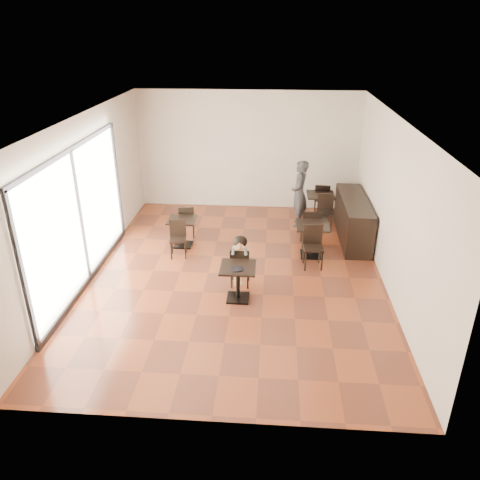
# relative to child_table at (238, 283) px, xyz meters

# --- Properties ---
(floor) EXTENTS (6.00, 8.00, 0.01)m
(floor) POSITION_rel_child_table_xyz_m (-0.12, 0.97, -0.35)
(floor) COLOR brown
(floor) RESTS_ON ground
(ceiling) EXTENTS (6.00, 8.00, 0.01)m
(ceiling) POSITION_rel_child_table_xyz_m (-0.12, 0.97, 2.85)
(ceiling) COLOR silver
(ceiling) RESTS_ON floor
(wall_back) EXTENTS (6.00, 0.01, 3.20)m
(wall_back) POSITION_rel_child_table_xyz_m (-0.12, 4.97, 1.25)
(wall_back) COLOR silver
(wall_back) RESTS_ON floor
(wall_front) EXTENTS (6.00, 0.01, 3.20)m
(wall_front) POSITION_rel_child_table_xyz_m (-0.12, -3.03, 1.25)
(wall_front) COLOR silver
(wall_front) RESTS_ON floor
(wall_left) EXTENTS (0.01, 8.00, 3.20)m
(wall_left) POSITION_rel_child_table_xyz_m (-3.12, 0.97, 1.25)
(wall_left) COLOR silver
(wall_left) RESTS_ON floor
(wall_right) EXTENTS (0.01, 8.00, 3.20)m
(wall_right) POSITION_rel_child_table_xyz_m (2.88, 0.97, 1.25)
(wall_right) COLOR silver
(wall_right) RESTS_ON floor
(storefront_window) EXTENTS (0.04, 4.50, 2.60)m
(storefront_window) POSITION_rel_child_table_xyz_m (-3.09, 0.47, 1.05)
(storefront_window) COLOR white
(storefront_window) RESTS_ON floor
(child_table) EXTENTS (0.65, 0.65, 0.69)m
(child_table) POSITION_rel_child_table_xyz_m (0.00, 0.00, 0.00)
(child_table) COLOR black
(child_table) RESTS_ON floor
(child_chair) EXTENTS (0.37, 0.37, 0.83)m
(child_chair) POSITION_rel_child_table_xyz_m (-0.00, 0.55, 0.07)
(child_chair) COLOR black
(child_chair) RESTS_ON floor
(child) EXTENTS (0.37, 0.52, 1.05)m
(child) POSITION_rel_child_table_xyz_m (0.00, 0.55, 0.18)
(child) COLOR slate
(child) RESTS_ON child_chair
(plate) EXTENTS (0.23, 0.23, 0.01)m
(plate) POSITION_rel_child_table_xyz_m (0.00, -0.10, 0.35)
(plate) COLOR black
(plate) RESTS_ON child_table
(pizza_slice) EXTENTS (0.24, 0.19, 0.06)m
(pizza_slice) POSITION_rel_child_table_xyz_m (0.00, 0.36, 0.56)
(pizza_slice) COLOR #E6D381
(pizza_slice) RESTS_ON child
(adult_patron) EXTENTS (0.45, 0.65, 1.69)m
(adult_patron) POSITION_rel_child_table_xyz_m (1.27, 3.72, 0.50)
(adult_patron) COLOR #37373C
(adult_patron) RESTS_ON floor
(cafe_table_mid) EXTENTS (0.76, 0.76, 0.75)m
(cafe_table_mid) POSITION_rel_child_table_xyz_m (1.49, 1.95, 0.03)
(cafe_table_mid) COLOR black
(cafe_table_mid) RESTS_ON floor
(cafe_table_left) EXTENTS (0.73, 0.73, 0.67)m
(cafe_table_left) POSITION_rel_child_table_xyz_m (-1.47, 2.24, -0.01)
(cafe_table_left) COLOR black
(cafe_table_left) RESTS_ON floor
(cafe_table_back) EXTENTS (0.75, 0.75, 0.74)m
(cafe_table_back) POSITION_rel_child_table_xyz_m (1.84, 4.02, 0.02)
(cafe_table_back) COLOR black
(cafe_table_back) RESTS_ON floor
(chair_mid_a) EXTENTS (0.43, 0.43, 0.91)m
(chair_mid_a) POSITION_rel_child_table_xyz_m (1.49, 2.50, 0.11)
(chair_mid_a) COLOR black
(chair_mid_a) RESTS_ON floor
(chair_mid_b) EXTENTS (0.43, 0.43, 0.91)m
(chair_mid_b) POSITION_rel_child_table_xyz_m (1.49, 1.40, 0.11)
(chair_mid_b) COLOR black
(chair_mid_b) RESTS_ON floor
(chair_left_a) EXTENTS (0.42, 0.42, 0.81)m
(chair_left_a) POSITION_rel_child_table_xyz_m (-1.47, 2.79, 0.06)
(chair_left_a) COLOR black
(chair_left_a) RESTS_ON floor
(chair_left_b) EXTENTS (0.42, 0.42, 0.81)m
(chair_left_b) POSITION_rel_child_table_xyz_m (-1.47, 1.69, 0.06)
(chair_left_b) COLOR black
(chair_left_b) RESTS_ON floor
(chair_back_a) EXTENTS (0.43, 0.43, 0.89)m
(chair_back_a) POSITION_rel_child_table_xyz_m (1.92, 4.47, 0.10)
(chair_back_a) COLOR black
(chair_back_a) RESTS_ON floor
(chair_back_b) EXTENTS (0.43, 0.43, 0.89)m
(chair_back_b) POSITION_rel_child_table_xyz_m (1.92, 3.47, 0.10)
(chair_back_b) COLOR black
(chair_back_b) RESTS_ON floor
(service_counter) EXTENTS (0.60, 2.40, 1.00)m
(service_counter) POSITION_rel_child_table_xyz_m (2.53, 2.97, 0.15)
(service_counter) COLOR black
(service_counter) RESTS_ON floor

